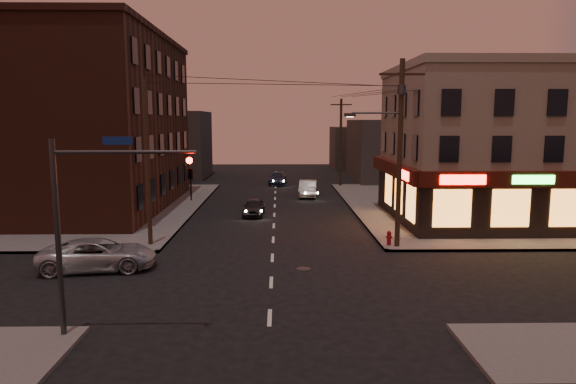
{
  "coord_description": "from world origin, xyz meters",
  "views": [
    {
      "loc": [
        0.34,
        -21.45,
        6.98
      ],
      "look_at": [
        0.83,
        5.41,
        3.2
      ],
      "focal_mm": 32.0,
      "sensor_mm": 36.0,
      "label": 1
    }
  ],
  "objects_px": {
    "suv_cross": "(98,254)",
    "sedan_near": "(254,207)",
    "sedan_far": "(278,178)",
    "sedan_mid": "(308,189)",
    "fire_hydrant": "(389,237)"
  },
  "relations": [
    {
      "from": "suv_cross",
      "to": "sedan_near",
      "type": "distance_m",
      "value": 15.23
    },
    {
      "from": "sedan_mid",
      "to": "fire_hydrant",
      "type": "relative_size",
      "value": 5.55
    },
    {
      "from": "suv_cross",
      "to": "sedan_mid",
      "type": "relative_size",
      "value": 1.17
    },
    {
      "from": "sedan_near",
      "to": "sedan_far",
      "type": "height_order",
      "value": "sedan_far"
    },
    {
      "from": "sedan_near",
      "to": "fire_hydrant",
      "type": "distance_m",
      "value": 12.58
    },
    {
      "from": "suv_cross",
      "to": "sedan_far",
      "type": "bearing_deg",
      "value": -22.37
    },
    {
      "from": "fire_hydrant",
      "to": "sedan_near",
      "type": "bearing_deg",
      "value": 128.93
    },
    {
      "from": "sedan_near",
      "to": "suv_cross",
      "type": "bearing_deg",
      "value": -113.61
    },
    {
      "from": "sedan_mid",
      "to": "fire_hydrant",
      "type": "bearing_deg",
      "value": -75.01
    },
    {
      "from": "sedan_mid",
      "to": "suv_cross",
      "type": "bearing_deg",
      "value": -110.86
    },
    {
      "from": "sedan_mid",
      "to": "sedan_far",
      "type": "height_order",
      "value": "sedan_mid"
    },
    {
      "from": "sedan_near",
      "to": "fire_hydrant",
      "type": "bearing_deg",
      "value": -48.87
    },
    {
      "from": "suv_cross",
      "to": "sedan_far",
      "type": "relative_size",
      "value": 1.15
    },
    {
      "from": "sedan_near",
      "to": "sedan_mid",
      "type": "distance_m",
      "value": 10.38
    },
    {
      "from": "sedan_near",
      "to": "sedan_far",
      "type": "bearing_deg",
      "value": 86.87
    }
  ]
}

